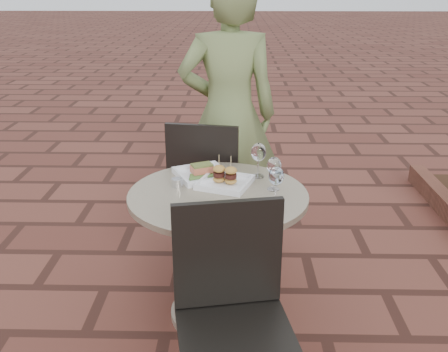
{
  "coord_description": "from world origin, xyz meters",
  "views": [
    {
      "loc": [
        -0.06,
        -2.52,
        1.71
      ],
      "look_at": [
        -0.11,
        -0.23,
        0.82
      ],
      "focal_mm": 40.0,
      "sensor_mm": 36.0,
      "label": 1
    }
  ],
  "objects_px": {
    "cafe_table": "(218,236)",
    "plate_sliders": "(225,179)",
    "chair_far": "(206,179)",
    "plate_salmon": "(202,173)",
    "chair_near": "(232,301)",
    "plate_tuna": "(238,215)",
    "diner": "(228,115)"
  },
  "relations": [
    {
      "from": "cafe_table",
      "to": "plate_sliders",
      "type": "bearing_deg",
      "value": 72.5
    },
    {
      "from": "cafe_table",
      "to": "chair_far",
      "type": "distance_m",
      "value": 0.65
    },
    {
      "from": "plate_salmon",
      "to": "chair_far",
      "type": "bearing_deg",
      "value": 90.86
    },
    {
      "from": "chair_near",
      "to": "plate_tuna",
      "type": "bearing_deg",
      "value": 75.88
    },
    {
      "from": "plate_salmon",
      "to": "plate_tuna",
      "type": "distance_m",
      "value": 0.53
    },
    {
      "from": "chair_near",
      "to": "plate_salmon",
      "type": "xyz_separation_m",
      "value": [
        -0.17,
        0.87,
        0.2
      ]
    },
    {
      "from": "chair_far",
      "to": "plate_tuna",
      "type": "distance_m",
      "value": 0.96
    },
    {
      "from": "diner",
      "to": "plate_salmon",
      "type": "distance_m",
      "value": 0.72
    },
    {
      "from": "plate_sliders",
      "to": "plate_tuna",
      "type": "height_order",
      "value": "plate_sliders"
    },
    {
      "from": "cafe_table",
      "to": "chair_far",
      "type": "bearing_deg",
      "value": 98.83
    },
    {
      "from": "diner",
      "to": "cafe_table",
      "type": "bearing_deg",
      "value": 82.65
    },
    {
      "from": "cafe_table",
      "to": "plate_sliders",
      "type": "distance_m",
      "value": 0.3
    },
    {
      "from": "plate_tuna",
      "to": "plate_salmon",
      "type": "bearing_deg",
      "value": 111.3
    },
    {
      "from": "plate_salmon",
      "to": "chair_near",
      "type": "bearing_deg",
      "value": -78.84
    },
    {
      "from": "chair_near",
      "to": "plate_sliders",
      "type": "bearing_deg",
      "value": 82.88
    },
    {
      "from": "cafe_table",
      "to": "chair_far",
      "type": "xyz_separation_m",
      "value": [
        -0.1,
        0.64,
        0.07
      ]
    },
    {
      "from": "cafe_table",
      "to": "chair_far",
      "type": "height_order",
      "value": "chair_far"
    },
    {
      "from": "cafe_table",
      "to": "plate_tuna",
      "type": "distance_m",
      "value": 0.39
    },
    {
      "from": "plate_sliders",
      "to": "chair_far",
      "type": "bearing_deg",
      "value": 103.75
    },
    {
      "from": "chair_far",
      "to": "plate_tuna",
      "type": "height_order",
      "value": "chair_far"
    },
    {
      "from": "chair_far",
      "to": "plate_tuna",
      "type": "xyz_separation_m",
      "value": [
        0.2,
        -0.92,
        0.19
      ]
    },
    {
      "from": "cafe_table",
      "to": "plate_sliders",
      "type": "height_order",
      "value": "plate_sliders"
    },
    {
      "from": "plate_salmon",
      "to": "plate_sliders",
      "type": "xyz_separation_m",
      "value": [
        0.13,
        -0.12,
        0.01
      ]
    },
    {
      "from": "plate_salmon",
      "to": "plate_sliders",
      "type": "bearing_deg",
      "value": -42.57
    },
    {
      "from": "cafe_table",
      "to": "plate_tuna",
      "type": "height_order",
      "value": "plate_tuna"
    },
    {
      "from": "cafe_table",
      "to": "plate_salmon",
      "type": "distance_m",
      "value": 0.36
    },
    {
      "from": "cafe_table",
      "to": "plate_sliders",
      "type": "relative_size",
      "value": 2.82
    },
    {
      "from": "plate_sliders",
      "to": "cafe_table",
      "type": "bearing_deg",
      "value": -107.5
    },
    {
      "from": "plate_salmon",
      "to": "plate_sliders",
      "type": "height_order",
      "value": "plate_sliders"
    },
    {
      "from": "chair_near",
      "to": "plate_tuna",
      "type": "relative_size",
      "value": 3.31
    },
    {
      "from": "cafe_table",
      "to": "chair_near",
      "type": "relative_size",
      "value": 0.97
    },
    {
      "from": "chair_far",
      "to": "diner",
      "type": "xyz_separation_m",
      "value": [
        0.14,
        0.27,
        0.34
      ]
    }
  ]
}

